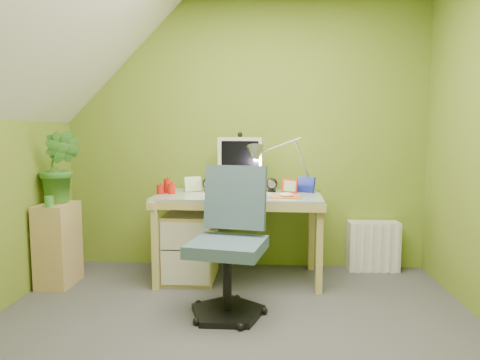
# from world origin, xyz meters

# --- Properties ---
(floor) EXTENTS (3.20, 3.20, 0.01)m
(floor) POSITION_xyz_m (0.00, 0.00, -0.01)
(floor) COLOR #47474C
(floor) RESTS_ON ground
(wall_back) EXTENTS (3.20, 0.01, 2.40)m
(wall_back) POSITION_xyz_m (0.00, 1.60, 1.20)
(wall_back) COLOR olive
(wall_back) RESTS_ON floor
(wall_front) EXTENTS (3.20, 0.01, 2.40)m
(wall_front) POSITION_xyz_m (0.00, -1.60, 1.20)
(wall_front) COLOR olive
(wall_front) RESTS_ON floor
(slope_ceiling) EXTENTS (1.10, 3.20, 1.10)m
(slope_ceiling) POSITION_xyz_m (-1.00, 0.00, 1.85)
(slope_ceiling) COLOR white
(slope_ceiling) RESTS_ON wall_left
(desk) EXTENTS (1.35, 0.72, 0.71)m
(desk) POSITION_xyz_m (-0.02, 1.20, 0.36)
(desk) COLOR tan
(desk) RESTS_ON floor
(monitor) EXTENTS (0.37, 0.25, 0.47)m
(monitor) POSITION_xyz_m (-0.02, 1.38, 0.95)
(monitor) COLOR silver
(monitor) RESTS_ON desk
(speaker_left) EXTENTS (0.12, 0.12, 0.12)m
(speaker_left) POSITION_xyz_m (-0.29, 1.36, 0.77)
(speaker_left) COLOR black
(speaker_left) RESTS_ON desk
(speaker_right) EXTENTS (0.11, 0.11, 0.12)m
(speaker_right) POSITION_xyz_m (0.25, 1.36, 0.77)
(speaker_right) COLOR black
(speaker_right) RESTS_ON desk
(keyboard) EXTENTS (0.42, 0.25, 0.02)m
(keyboard) POSITION_xyz_m (-0.10, 1.06, 0.72)
(keyboard) COLOR white
(keyboard) RESTS_ON desk
(mousepad) EXTENTS (0.25, 0.19, 0.01)m
(mousepad) POSITION_xyz_m (0.36, 1.06, 0.71)
(mousepad) COLOR #C6621E
(mousepad) RESTS_ON desk
(mouse) EXTENTS (0.12, 0.08, 0.04)m
(mouse) POSITION_xyz_m (0.36, 1.06, 0.73)
(mouse) COLOR white
(mouse) RESTS_ON mousepad
(amber_tumbler) EXTENTS (0.08, 0.08, 0.10)m
(amber_tumbler) POSITION_xyz_m (0.16, 1.12, 0.76)
(amber_tumbler) COLOR brown
(amber_tumbler) RESTS_ON desk
(candle_cluster) EXTENTS (0.17, 0.15, 0.12)m
(candle_cluster) POSITION_xyz_m (-0.62, 1.21, 0.77)
(candle_cluster) COLOR red
(candle_cluster) RESTS_ON desk
(photo_frame_red) EXTENTS (0.13, 0.08, 0.11)m
(photo_frame_red) POSITION_xyz_m (0.40, 1.32, 0.77)
(photo_frame_red) COLOR red
(photo_frame_red) RESTS_ON desk
(photo_frame_blue) EXTENTS (0.14, 0.11, 0.13)m
(photo_frame_blue) POSITION_xyz_m (0.54, 1.36, 0.78)
(photo_frame_blue) COLOR #152296
(photo_frame_blue) RESTS_ON desk
(photo_frame_green) EXTENTS (0.14, 0.09, 0.13)m
(photo_frame_green) POSITION_xyz_m (-0.42, 1.34, 0.77)
(photo_frame_green) COLOR #B2D995
(photo_frame_green) RESTS_ON desk
(desk_lamp) EXTENTS (0.65, 0.36, 0.65)m
(desk_lamp) POSITION_xyz_m (0.43, 1.38, 1.04)
(desk_lamp) COLOR silver
(desk_lamp) RESTS_ON desk
(side_ledge) EXTENTS (0.24, 0.37, 0.65)m
(side_ledge) POSITION_xyz_m (-1.45, 0.98, 0.33)
(side_ledge) COLOR tan
(side_ledge) RESTS_ON floor
(potted_plant) EXTENTS (0.32, 0.26, 0.58)m
(potted_plant) POSITION_xyz_m (-1.43, 1.03, 0.94)
(potted_plant) COLOR #3B7E2A
(potted_plant) RESTS_ON side_ledge
(green_cup) EXTENTS (0.07, 0.07, 0.08)m
(green_cup) POSITION_xyz_m (-1.43, 0.83, 0.70)
(green_cup) COLOR #428B39
(green_cup) RESTS_ON side_ledge
(task_chair) EXTENTS (0.63, 0.63, 0.97)m
(task_chair) POSITION_xyz_m (-0.05, 0.46, 0.48)
(task_chair) COLOR #3F5768
(task_chair) RESTS_ON floor
(radiator) EXTENTS (0.44, 0.18, 0.44)m
(radiator) POSITION_xyz_m (1.14, 1.50, 0.22)
(radiator) COLOR silver
(radiator) RESTS_ON floor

